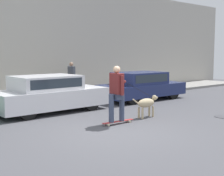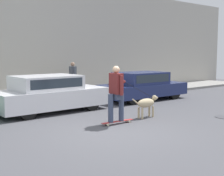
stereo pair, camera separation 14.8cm
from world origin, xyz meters
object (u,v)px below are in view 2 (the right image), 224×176
object	(u,v)px
parked_car_1	(50,94)
parked_car_2	(143,86)
pedestrian_with_bag	(73,78)
dog	(147,103)
skateboarder	(116,91)

from	to	relation	value
parked_car_1	parked_car_2	size ratio (longest dim) A/B	1.00
pedestrian_with_bag	parked_car_2	bearing A→B (deg)	145.36
parked_car_1	dog	bearing A→B (deg)	-57.01
parked_car_1	skateboarder	bearing A→B (deg)	-79.97
parked_car_1	dog	world-z (taller)	parked_car_1
skateboarder	dog	bearing A→B (deg)	8.70
parked_car_1	parked_car_2	world-z (taller)	parked_car_1
parked_car_1	pedestrian_with_bag	xyz separation A→B (m)	(2.43, 2.34, 0.34)
parked_car_1	dog	distance (m)	3.57
dog	pedestrian_with_bag	xyz separation A→B (m)	(0.42, 5.29, 0.52)
parked_car_1	pedestrian_with_bag	world-z (taller)	pedestrian_with_bag
skateboarder	parked_car_1	bearing A→B (deg)	104.95
dog	pedestrian_with_bag	size ratio (longest dim) A/B	0.75
parked_car_2	dog	distance (m)	3.99
dog	skateboarder	world-z (taller)	skateboarder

